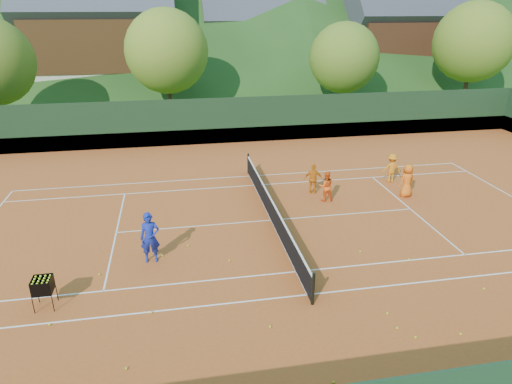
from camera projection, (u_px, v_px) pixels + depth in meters
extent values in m
plane|color=#35561A|center=(271.00, 221.00, 19.45)|extent=(400.00, 400.00, 0.00)
cube|color=#AE4B1C|center=(271.00, 220.00, 19.44)|extent=(40.00, 24.00, 0.02)
imported|color=navy|center=(150.00, 238.00, 16.01)|extent=(0.69, 0.47, 1.87)
imported|color=#FA5D16|center=(326.00, 186.00, 21.10)|extent=(0.73, 0.58, 1.45)
imported|color=orange|center=(313.00, 179.00, 21.94)|extent=(0.93, 0.58, 1.48)
imported|color=orange|center=(407.00, 181.00, 21.55)|extent=(0.90, 0.70, 1.62)
imported|color=orange|center=(391.00, 168.00, 23.33)|extent=(1.01, 0.61, 1.51)
sphere|color=#BFDD24|center=(409.00, 260.00, 16.38)|extent=(0.07, 0.07, 0.07)
sphere|color=#BFDD24|center=(99.00, 274.00, 15.47)|extent=(0.07, 0.07, 0.07)
sphere|color=#BFDD24|center=(126.00, 368.00, 11.48)|extent=(0.07, 0.07, 0.07)
sphere|color=#BFDD24|center=(387.00, 313.00, 13.52)|extent=(0.07, 0.07, 0.07)
sphere|color=#BFDD24|center=(397.00, 328.00, 12.91)|extent=(0.07, 0.07, 0.07)
sphere|color=#BFDD24|center=(360.00, 252.00, 16.91)|extent=(0.07, 0.07, 0.07)
sphere|color=#BFDD24|center=(188.00, 246.00, 17.31)|extent=(0.07, 0.07, 0.07)
sphere|color=#BFDD24|center=(416.00, 337.00, 12.56)|extent=(0.07, 0.07, 0.07)
sphere|color=#BFDD24|center=(162.00, 256.00, 16.62)|extent=(0.07, 0.07, 0.07)
sphere|color=#BFDD24|center=(50.00, 324.00, 13.06)|extent=(0.07, 0.07, 0.07)
sphere|color=#BFDD24|center=(230.00, 261.00, 16.31)|extent=(0.07, 0.07, 0.07)
sphere|color=#BFDD24|center=(290.00, 242.00, 17.59)|extent=(0.07, 0.07, 0.07)
sphere|color=#BFDD24|center=(484.00, 289.00, 14.70)|extent=(0.07, 0.07, 0.07)
sphere|color=#BFDD24|center=(333.00, 382.00, 11.06)|extent=(0.07, 0.07, 0.07)
sphere|color=#BFDD24|center=(151.00, 312.00, 13.57)|extent=(0.07, 0.07, 0.07)
sphere|color=#BFDD24|center=(270.00, 327.00, 12.97)|extent=(0.07, 0.07, 0.07)
sphere|color=#BFDD24|center=(461.00, 334.00, 12.69)|extent=(0.07, 0.07, 0.07)
cube|color=white|center=(308.00, 295.00, 14.45)|extent=(23.77, 0.06, 0.00)
cube|color=silver|center=(250.00, 176.00, 24.43)|extent=(23.77, 0.06, 0.00)
cube|color=white|center=(296.00, 272.00, 15.70)|extent=(23.77, 0.06, 0.00)
cube|color=white|center=(254.00, 185.00, 23.18)|extent=(23.77, 0.06, 0.00)
cube|color=white|center=(116.00, 233.00, 18.38)|extent=(0.06, 8.23, 0.00)
cube|color=white|center=(410.00, 209.00, 20.50)|extent=(0.06, 8.23, 0.00)
cube|color=silver|center=(271.00, 220.00, 19.44)|extent=(12.80, 0.06, 0.00)
cube|color=silver|center=(271.00, 220.00, 19.44)|extent=(0.06, 10.97, 0.00)
cube|color=black|center=(271.00, 211.00, 19.27)|extent=(0.03, 11.97, 0.90)
cube|color=white|center=(272.00, 200.00, 19.09)|extent=(0.05, 11.97, 0.06)
cylinder|color=black|center=(313.00, 289.00, 13.79)|extent=(0.10, 0.10, 1.10)
cylinder|color=black|center=(248.00, 163.00, 24.67)|extent=(0.10, 0.10, 1.10)
cube|color=black|center=(233.00, 120.00, 29.78)|extent=(40.00, 0.05, 3.00)
cube|color=#195725|center=(233.00, 135.00, 30.16)|extent=(40.40, 0.05, 1.00)
cylinder|color=black|center=(33.00, 306.00, 13.48)|extent=(0.02, 0.02, 0.55)
cylinder|color=black|center=(53.00, 304.00, 13.57)|extent=(0.02, 0.02, 0.55)
cylinder|color=black|center=(38.00, 295.00, 13.98)|extent=(0.02, 0.02, 0.55)
cylinder|color=black|center=(57.00, 293.00, 14.07)|extent=(0.02, 0.02, 0.55)
cube|color=black|center=(44.00, 292.00, 13.67)|extent=(0.55, 0.55, 0.02)
cube|color=black|center=(40.00, 290.00, 13.33)|extent=(0.55, 0.02, 0.45)
cube|color=black|center=(45.00, 280.00, 13.83)|extent=(0.55, 0.02, 0.45)
cube|color=black|center=(33.00, 286.00, 13.54)|extent=(0.02, 0.55, 0.45)
cube|color=black|center=(52.00, 284.00, 13.63)|extent=(0.02, 0.55, 0.45)
sphere|color=#CCE526|center=(32.00, 284.00, 13.29)|extent=(0.07, 0.07, 0.07)
sphere|color=#CCE526|center=(33.00, 282.00, 13.41)|extent=(0.07, 0.07, 0.07)
sphere|color=#CCE526|center=(35.00, 279.00, 13.54)|extent=(0.07, 0.07, 0.07)
sphere|color=#CCE526|center=(36.00, 277.00, 13.66)|extent=(0.07, 0.07, 0.07)
sphere|color=#CCE526|center=(37.00, 284.00, 13.31)|extent=(0.07, 0.07, 0.07)
sphere|color=#CCE526|center=(38.00, 281.00, 13.44)|extent=(0.07, 0.07, 0.07)
sphere|color=#CCE526|center=(39.00, 279.00, 13.56)|extent=(0.07, 0.07, 0.07)
sphere|color=#CCE526|center=(41.00, 276.00, 13.69)|extent=(0.07, 0.07, 0.07)
sphere|color=#CCE526|center=(42.00, 283.00, 13.34)|extent=(0.07, 0.07, 0.07)
sphere|color=#CCE526|center=(43.00, 281.00, 13.46)|extent=(0.07, 0.07, 0.07)
sphere|color=#CCE526|center=(44.00, 278.00, 13.58)|extent=(0.07, 0.07, 0.07)
sphere|color=#CCE526|center=(45.00, 276.00, 13.71)|extent=(0.07, 0.07, 0.07)
sphere|color=#CCE526|center=(47.00, 283.00, 13.36)|extent=(0.07, 0.07, 0.07)
sphere|color=#CCE526|center=(48.00, 280.00, 13.48)|extent=(0.07, 0.07, 0.07)
sphere|color=#CCE526|center=(49.00, 278.00, 13.61)|extent=(0.07, 0.07, 0.07)
sphere|color=#CCE526|center=(50.00, 275.00, 13.73)|extent=(0.07, 0.07, 0.07)
cube|color=beige|center=(107.00, 83.00, 44.52)|extent=(12.00, 9.00, 2.88)
cube|color=#38200F|center=(102.00, 43.00, 43.12)|extent=(12.24, 9.18, 4.48)
cube|color=#43434B|center=(98.00, 11.00, 42.03)|extent=(13.80, 9.93, 9.93)
cube|color=beige|center=(260.00, 75.00, 50.88)|extent=(11.00, 8.00, 2.52)
cube|color=#381B0F|center=(260.00, 44.00, 49.65)|extent=(11.22, 8.16, 3.92)
cube|color=#414148|center=(260.00, 19.00, 48.67)|extent=(12.65, 8.82, 8.82)
cube|color=beige|center=(393.00, 76.00, 49.52)|extent=(10.00, 8.00, 2.70)
cube|color=#331A0E|center=(397.00, 42.00, 48.21)|extent=(10.20, 8.16, 4.20)
cube|color=#3C3C43|center=(400.00, 15.00, 47.18)|extent=(11.50, 8.82, 8.82)
cylinder|color=#3D2918|center=(1.00, 113.00, 32.65)|extent=(0.36, 0.36, 2.70)
cylinder|color=#3E2618|center=(170.00, 100.00, 36.42)|extent=(0.36, 0.36, 2.88)
sphere|color=#4F7820|center=(167.00, 51.00, 34.99)|extent=(6.40, 6.40, 6.40)
cylinder|color=#402819|center=(341.00, 99.00, 37.90)|extent=(0.36, 0.36, 2.52)
sphere|color=#426E1D|center=(344.00, 58.00, 36.64)|extent=(5.60, 5.60, 5.60)
cylinder|color=#3D2518|center=(465.00, 89.00, 40.69)|extent=(0.36, 0.36, 3.06)
sphere|color=#486F1D|center=(473.00, 42.00, 39.17)|extent=(6.80, 6.80, 6.80)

